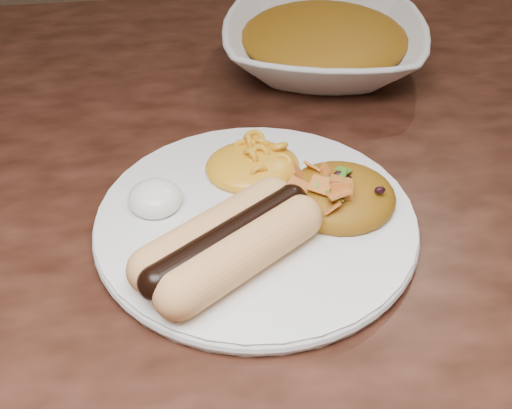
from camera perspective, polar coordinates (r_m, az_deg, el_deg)
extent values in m
cube|color=#4A251A|center=(0.58, -11.52, 0.72)|extent=(1.60, 0.90, 0.04)
cylinder|color=white|center=(0.50, 0.00, -1.49)|extent=(0.33, 0.33, 0.01)
cylinder|color=#F3C167|center=(0.43, -2.35, -5.08)|extent=(0.12, 0.10, 0.04)
cylinder|color=#F3C167|center=(0.46, -2.80, -2.26)|extent=(0.12, 0.10, 0.04)
cylinder|color=black|center=(0.44, -2.59, -3.26)|extent=(0.12, 0.10, 0.03)
ellipsoid|color=gold|center=(0.53, -0.34, 4.70)|extent=(0.11, 0.10, 0.03)
ellipsoid|color=white|center=(0.50, -9.65, 1.11)|extent=(0.05, 0.05, 0.03)
ellipsoid|color=#C34202|center=(0.50, 8.01, 1.23)|extent=(0.09, 0.09, 0.04)
imported|color=silver|center=(0.73, 6.44, 14.78)|extent=(0.28, 0.28, 0.06)
ellipsoid|color=#C34202|center=(0.72, 6.57, 16.30)|extent=(0.24, 0.24, 0.05)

